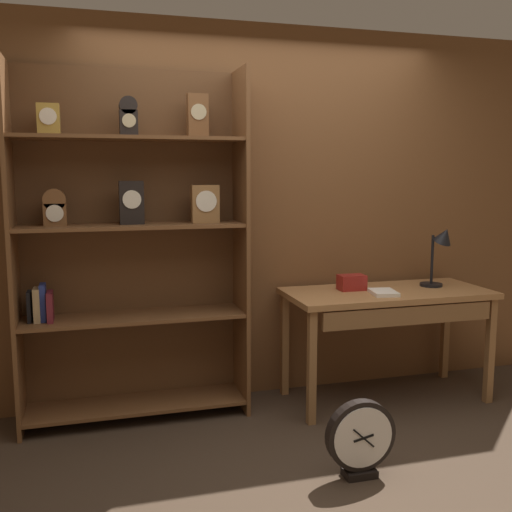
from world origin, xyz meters
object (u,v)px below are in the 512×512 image
at_px(desk_lamp, 441,248).
at_px(round_clock_large, 361,438).
at_px(bookshelf, 130,246).
at_px(toolbox_small, 352,282).
at_px(open_repair_manual, 383,292).
at_px(workbench, 389,304).

distance_m(desk_lamp, round_clock_large, 1.68).
xyz_separation_m(bookshelf, round_clock_large, (1.08, -1.14, -0.91)).
bearing_deg(bookshelf, desk_lamp, -4.53).
distance_m(toolbox_small, open_repair_manual, 0.24).
xyz_separation_m(desk_lamp, round_clock_large, (-1.07, -0.97, -0.85)).
height_order(bookshelf, desk_lamp, bookshelf).
distance_m(bookshelf, round_clock_large, 1.82).
bearing_deg(toolbox_small, round_clock_large, -111.99).
relative_size(workbench, toolbox_small, 7.73).
bearing_deg(bookshelf, toolbox_small, -4.14).
height_order(workbench, toolbox_small, toolbox_small).
bearing_deg(bookshelf, workbench, -7.08).
bearing_deg(workbench, desk_lamp, 5.98).
bearing_deg(desk_lamp, toolbox_small, 174.58).
xyz_separation_m(bookshelf, open_repair_manual, (1.64, -0.30, -0.33)).
xyz_separation_m(bookshelf, desk_lamp, (2.16, -0.17, -0.06)).
height_order(desk_lamp, round_clock_large, desk_lamp).
distance_m(desk_lamp, open_repair_manual, 0.59).
bearing_deg(workbench, bookshelf, 172.92).
bearing_deg(desk_lamp, round_clock_large, -137.86).
height_order(bookshelf, workbench, bookshelf).
distance_m(toolbox_small, round_clock_large, 1.28).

